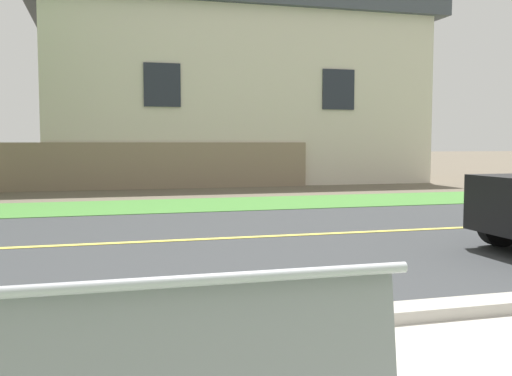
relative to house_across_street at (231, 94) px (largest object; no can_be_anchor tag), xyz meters
The scene contains 7 objects.
ground_plane 12.10m from the house_across_street, 106.05° to the right, with size 140.00×140.00×0.00m, color #665B4C.
curb_edge 17.46m from the house_across_street, 100.83° to the right, with size 44.00×0.30×0.11m, color #ADA89E.
street_asphalt 13.50m from the house_across_street, 104.24° to the right, with size 52.00×8.00×0.01m, color #383A3D.
road_centre_line 13.50m from the house_across_street, 104.24° to the right, with size 48.00×0.14×0.01m, color #E0CC4C.
far_verge_grass 9.28m from the house_across_street, 111.71° to the right, with size 48.00×2.80×0.02m, color #478438.
garden_wall 6.30m from the house_across_street, 146.45° to the right, with size 13.00×0.36×1.40m, color gray.
house_across_street is the anchor object (origin of this frame).
Camera 1 is at (-1.56, -1.66, 1.40)m, focal length 40.66 mm.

